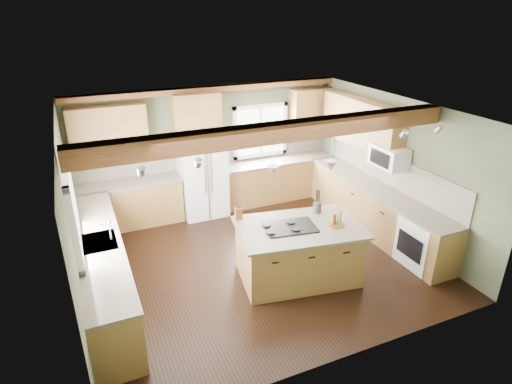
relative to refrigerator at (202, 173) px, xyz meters
name	(u,v)px	position (x,y,z in m)	size (l,w,h in m)	color
floor	(257,259)	(0.30, -2.12, -0.90)	(5.60, 5.60, 0.00)	black
ceiling	(257,112)	(0.30, -2.12, 1.70)	(5.60, 5.60, 0.00)	silver
wall_back	(210,148)	(0.30, 0.38, 0.40)	(5.60, 5.60, 0.00)	#3E4631
wall_left	(72,224)	(-2.50, -2.12, 0.40)	(5.00, 5.00, 0.00)	#3E4631
wall_right	(395,167)	(3.10, -2.12, 0.40)	(5.00, 5.00, 0.00)	#3E4631
ceiling_beam	(278,132)	(0.30, -2.83, 1.57)	(5.55, 0.26, 0.26)	#4E2716
soffit_trim	(209,89)	(0.30, 0.28, 1.64)	(5.55, 0.20, 0.10)	#4E2716
backsplash_back	(210,152)	(0.30, 0.36, 0.31)	(5.58, 0.03, 0.58)	brown
backsplash_right	(392,171)	(3.08, -2.07, 0.31)	(0.03, 3.70, 0.58)	brown
base_cab_back_left	(130,205)	(-1.49, 0.08, -0.46)	(2.02, 0.60, 0.88)	brown
counter_back_left	(127,183)	(-1.49, 0.08, 0.00)	(2.06, 0.64, 0.04)	brown
base_cab_back_right	(278,180)	(1.79, 0.08, -0.46)	(2.62, 0.60, 0.88)	brown
counter_back_right	(279,161)	(1.79, 0.08, 0.00)	(2.66, 0.64, 0.04)	brown
base_cab_left	(103,269)	(-2.20, -2.07, -0.46)	(0.60, 3.70, 0.88)	brown
counter_left	(99,243)	(-2.20, -2.07, 0.00)	(0.64, 3.74, 0.04)	brown
base_cab_right	(375,210)	(2.80, -2.07, -0.46)	(0.60, 3.70, 0.88)	brown
counter_right	(378,188)	(2.80, -2.07, 0.00)	(0.64, 3.74, 0.04)	brown
upper_cab_back_left	(108,130)	(-1.69, 0.21, 1.05)	(1.40, 0.35, 0.90)	brown
upper_cab_over_fridge	(196,111)	(0.00, 0.21, 1.25)	(0.96, 0.35, 0.70)	brown
upper_cab_right	(361,123)	(2.92, -1.22, 1.05)	(0.35, 2.20, 0.90)	brown
upper_cab_back_corner	(310,109)	(2.60, 0.21, 1.05)	(0.90, 0.35, 0.90)	brown
window_left	(70,206)	(-2.48, -2.07, 0.65)	(0.04, 1.60, 1.05)	white
window_back	(260,131)	(1.45, 0.36, 0.65)	(1.10, 0.04, 1.00)	white
sink	(99,242)	(-2.20, -2.07, 0.01)	(0.50, 0.65, 0.03)	#262628
faucet	(110,231)	(-2.02, -2.07, 0.15)	(0.02, 0.02, 0.28)	#B2B2B7
dishwasher	(115,324)	(-2.19, -3.37, -0.47)	(0.60, 0.60, 0.84)	white
oven	(424,243)	(2.79, -3.37, -0.47)	(0.60, 0.72, 0.84)	white
microwave	(389,157)	(2.88, -2.17, 0.65)	(0.40, 0.70, 0.38)	white
pendant_left	(272,171)	(0.25, -2.76, 0.98)	(0.18, 0.18, 0.16)	#B2B2B7
pendant_right	(331,166)	(1.15, -2.91, 0.98)	(0.18, 0.18, 0.16)	#B2B2B7
refrigerator	(202,173)	(0.00, 0.00, 0.00)	(0.90, 0.74, 1.80)	white
island	(298,253)	(0.70, -2.83, -0.46)	(1.81, 1.10, 0.88)	#8E5E33
island_top	(299,228)	(0.70, -2.83, 0.00)	(1.93, 1.22, 0.04)	brown
cooktop	(290,227)	(0.55, -2.81, 0.03)	(0.78, 0.52, 0.02)	black
knife_block	(239,214)	(-0.07, -2.22, 0.12)	(0.12, 0.09, 0.19)	brown
utensil_crock	(317,207)	(1.21, -2.51, 0.11)	(0.13, 0.13, 0.18)	#3D3831
bottle_tray	(337,219)	(1.25, -3.03, 0.13)	(0.24, 0.24, 0.22)	brown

